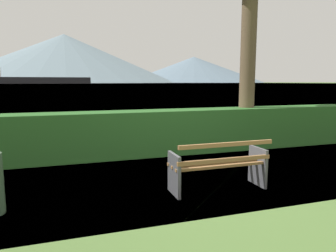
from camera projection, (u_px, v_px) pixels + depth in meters
The scene contains 6 objects.
ground_plane at pixel (217, 189), 5.33m from camera, with size 1400.00×1400.00×0.00m, color #4C6B33.
water_surface at pixel (67, 84), 295.83m from camera, with size 620.00×620.00×0.00m, color #7A99A8.
park_bench at pixel (219, 166), 5.21m from camera, with size 1.65×0.58×0.87m.
hedge_row at pixel (166, 132), 7.92m from camera, with size 11.59×0.80×1.11m, color #285B23.
cargo_ship_large at pixel (20, 78), 285.60m from camera, with size 108.53×21.38×18.51m.
distant_hills at pixel (62, 60), 537.39m from camera, with size 736.31×381.80×82.49m.
Camera 1 is at (-2.40, -4.60, 1.82)m, focal length 33.33 mm.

